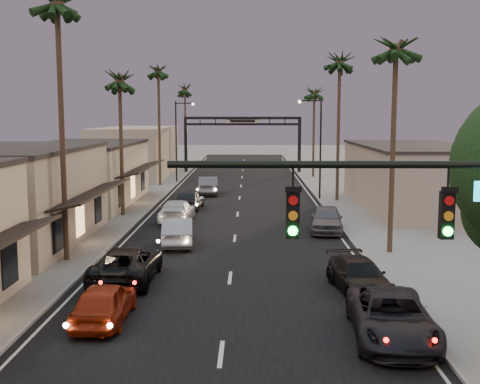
{
  "coord_description": "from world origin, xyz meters",
  "views": [
    {
      "loc": [
        0.89,
        -8.38,
        7.64
      ],
      "look_at": [
        0.28,
        31.05,
        2.5
      ],
      "focal_mm": 45.0,
      "sensor_mm": 36.0,
      "label": 1
    }
  ],
  "objects_px": {
    "palm_lc": "(119,75)",
    "palm_ld": "(158,67)",
    "palm_rc": "(314,90)",
    "curbside_black": "(359,276)",
    "streetlight_right": "(317,140)",
    "oncoming_silver": "(178,231)",
    "curbside_near": "(392,317)",
    "streetlight_left": "(179,135)",
    "palm_rb": "(340,57)",
    "palm_far": "(185,87)",
    "oncoming_pickup": "(127,264)",
    "traffic_signal": "(479,237)",
    "oncoming_red": "(104,302)",
    "arch": "(243,130)",
    "palm_ra": "(396,41)"
  },
  "relations": [
    {
      "from": "curbside_near",
      "to": "palm_ld",
      "type": "bearing_deg",
      "value": 111.78
    },
    {
      "from": "oncoming_red",
      "to": "streetlight_right",
      "type": "bearing_deg",
      "value": -109.25
    },
    {
      "from": "oncoming_silver",
      "to": "curbside_near",
      "type": "xyz_separation_m",
      "value": [
        9.04,
        -14.76,
        -0.02
      ]
    },
    {
      "from": "palm_lc",
      "to": "palm_rb",
      "type": "bearing_deg",
      "value": 24.94
    },
    {
      "from": "oncoming_silver",
      "to": "curbside_black",
      "type": "relative_size",
      "value": 1.01
    },
    {
      "from": "palm_lc",
      "to": "palm_rc",
      "type": "relative_size",
      "value": 1.0
    },
    {
      "from": "streetlight_left",
      "to": "oncoming_silver",
      "type": "relative_size",
      "value": 1.83
    },
    {
      "from": "curbside_near",
      "to": "oncoming_red",
      "type": "bearing_deg",
      "value": 174.91
    },
    {
      "from": "streetlight_left",
      "to": "oncoming_red",
      "type": "distance_m",
      "value": 45.38
    },
    {
      "from": "oncoming_silver",
      "to": "curbside_near",
      "type": "bearing_deg",
      "value": 115.84
    },
    {
      "from": "palm_lc",
      "to": "arch",
      "type": "bearing_deg",
      "value": 75.8
    },
    {
      "from": "palm_lc",
      "to": "palm_rc",
      "type": "height_order",
      "value": "same"
    },
    {
      "from": "palm_rc",
      "to": "palm_far",
      "type": "bearing_deg",
      "value": 140.36
    },
    {
      "from": "palm_lc",
      "to": "traffic_signal",
      "type": "bearing_deg",
      "value": -65.94
    },
    {
      "from": "palm_lc",
      "to": "palm_ld",
      "type": "xyz_separation_m",
      "value": [
        0.0,
        19.0,
        1.95
      ]
    },
    {
      "from": "palm_lc",
      "to": "curbside_near",
      "type": "xyz_separation_m",
      "value": [
        14.34,
        -24.64,
        -9.67
      ]
    },
    {
      "from": "traffic_signal",
      "to": "palm_rb",
      "type": "distance_m",
      "value": 40.77
    },
    {
      "from": "palm_far",
      "to": "oncoming_pickup",
      "type": "bearing_deg",
      "value": -86.56
    },
    {
      "from": "palm_lc",
      "to": "palm_far",
      "type": "bearing_deg",
      "value": 89.59
    },
    {
      "from": "palm_rc",
      "to": "curbside_black",
      "type": "height_order",
      "value": "palm_rc"
    },
    {
      "from": "palm_rc",
      "to": "oncoming_red",
      "type": "xyz_separation_m",
      "value": [
        -13.04,
        -51.08,
        -9.72
      ]
    },
    {
      "from": "palm_rb",
      "to": "oncoming_silver",
      "type": "xyz_separation_m",
      "value": [
        -11.9,
        -17.87,
        -11.6
      ]
    },
    {
      "from": "palm_ra",
      "to": "curbside_near",
      "type": "xyz_separation_m",
      "value": [
        -2.86,
        -12.64,
        -10.65
      ]
    },
    {
      "from": "palm_lc",
      "to": "palm_rc",
      "type": "xyz_separation_m",
      "value": [
        17.2,
        28.0,
        0.0
      ]
    },
    {
      "from": "palm_ld",
      "to": "oncoming_pickup",
      "type": "relative_size",
      "value": 2.46
    },
    {
      "from": "palm_rb",
      "to": "palm_far",
      "type": "distance_m",
      "value": 37.98
    },
    {
      "from": "curbside_near",
      "to": "arch",
      "type": "bearing_deg",
      "value": 99.18
    },
    {
      "from": "streetlight_left",
      "to": "oncoming_red",
      "type": "height_order",
      "value": "streetlight_left"
    },
    {
      "from": "streetlight_left",
      "to": "palm_rb",
      "type": "relative_size",
      "value": 0.63
    },
    {
      "from": "oncoming_silver",
      "to": "streetlight_right",
      "type": "bearing_deg",
      "value": -124.07
    },
    {
      "from": "palm_far",
      "to": "oncoming_red",
      "type": "bearing_deg",
      "value": -86.61
    },
    {
      "from": "curbside_black",
      "to": "palm_rb",
      "type": "bearing_deg",
      "value": 75.85
    },
    {
      "from": "curbside_black",
      "to": "streetlight_left",
      "type": "bearing_deg",
      "value": 99.06
    },
    {
      "from": "oncoming_red",
      "to": "curbside_near",
      "type": "xyz_separation_m",
      "value": [
        10.18,
        -1.55,
        0.04
      ]
    },
    {
      "from": "streetlight_right",
      "to": "palm_lc",
      "type": "bearing_deg",
      "value": -149.89
    },
    {
      "from": "palm_ld",
      "to": "curbside_near",
      "type": "bearing_deg",
      "value": -71.81
    },
    {
      "from": "arch",
      "to": "streetlight_right",
      "type": "relative_size",
      "value": 1.69
    },
    {
      "from": "curbside_black",
      "to": "arch",
      "type": "bearing_deg",
      "value": 88.14
    },
    {
      "from": "arch",
      "to": "palm_lc",
      "type": "bearing_deg",
      "value": -104.2
    },
    {
      "from": "traffic_signal",
      "to": "curbside_near",
      "type": "height_order",
      "value": "traffic_signal"
    },
    {
      "from": "palm_ld",
      "to": "palm_rb",
      "type": "bearing_deg",
      "value": -32.6
    },
    {
      "from": "palm_ld",
      "to": "curbside_black",
      "type": "height_order",
      "value": "palm_ld"
    },
    {
      "from": "curbside_black",
      "to": "palm_far",
      "type": "bearing_deg",
      "value": 94.92
    },
    {
      "from": "palm_far",
      "to": "curbside_black",
      "type": "distance_m",
      "value": 63.62
    },
    {
      "from": "streetlight_left",
      "to": "palm_lc",
      "type": "relative_size",
      "value": 0.74
    },
    {
      "from": "traffic_signal",
      "to": "curbside_black",
      "type": "height_order",
      "value": "traffic_signal"
    },
    {
      "from": "palm_rb",
      "to": "oncoming_silver",
      "type": "height_order",
      "value": "palm_rb"
    },
    {
      "from": "palm_ra",
      "to": "curbside_near",
      "type": "height_order",
      "value": "palm_ra"
    },
    {
      "from": "traffic_signal",
      "to": "streetlight_left",
      "type": "bearing_deg",
      "value": 103.14
    },
    {
      "from": "palm_ld",
      "to": "curbside_near",
      "type": "relative_size",
      "value": 2.48
    }
  ]
}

